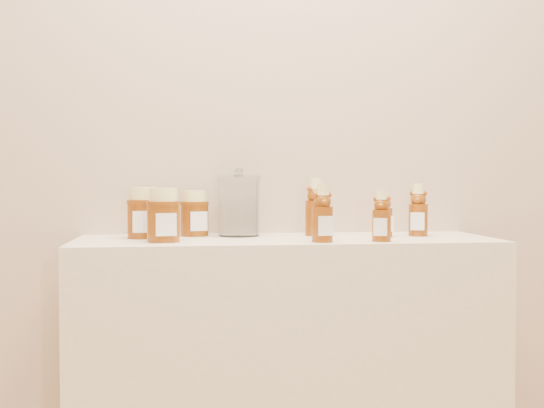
{
  "coord_description": "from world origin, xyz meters",
  "views": [
    {
      "loc": [
        -0.29,
        -0.38,
        1.07
      ],
      "look_at": [
        -0.04,
        1.52,
        1.0
      ],
      "focal_mm": 45.0,
      "sensor_mm": 36.0,
      "label": 1
    }
  ],
  "objects": [
    {
      "name": "bear_bottle_front_left",
      "position": [
        0.08,
        1.42,
        0.99
      ],
      "size": [
        0.07,
        0.07,
        0.18
      ],
      "primitive_type": null,
      "rotation": [
        0.0,
        0.0,
        0.09
      ],
      "color": "#622907",
      "rests_on": "display_table"
    },
    {
      "name": "honey_jar_back",
      "position": [
        -0.26,
        1.67,
        0.97
      ],
      "size": [
        0.11,
        0.11,
        0.14
      ],
      "primitive_type": null,
      "rotation": [
        0.0,
        0.0,
        0.3
      ],
      "color": "#622907",
      "rests_on": "display_table"
    },
    {
      "name": "bear_bottle_back_left",
      "position": [
        0.1,
        1.63,
        1.0
      ],
      "size": [
        0.08,
        0.08,
        0.2
      ],
      "primitive_type": null,
      "rotation": [
        0.0,
        0.0,
        0.28
      ],
      "color": "#622907",
      "rests_on": "display_table"
    },
    {
      "name": "bear_bottle_front_right",
      "position": [
        0.24,
        1.42,
        0.98
      ],
      "size": [
        0.07,
        0.07,
        0.16
      ],
      "primitive_type": null,
      "rotation": [
        0.0,
        0.0,
        -0.41
      ],
      "color": "#622907",
      "rests_on": "display_table"
    },
    {
      "name": "display_table",
      "position": [
        0.0,
        1.55,
        0.45
      ],
      "size": [
        1.2,
        0.4,
        0.9
      ],
      "primitive_type": "cube",
      "color": "beige",
      "rests_on": "ground"
    },
    {
      "name": "honey_jar_front",
      "position": [
        -0.35,
        1.48,
        0.97
      ],
      "size": [
        0.11,
        0.11,
        0.15
      ],
      "primitive_type": null,
      "rotation": [
        0.0,
        0.0,
        0.2
      ],
      "color": "#622907",
      "rests_on": "display_table"
    },
    {
      "name": "honey_jar_left",
      "position": [
        -0.41,
        1.61,
        0.97
      ],
      "size": [
        0.1,
        0.1,
        0.15
      ],
      "primitive_type": null,
      "rotation": [
        0.0,
        0.0,
        0.03
      ],
      "color": "#622907",
      "rests_on": "display_table"
    },
    {
      "name": "wall_back",
      "position": [
        0.0,
        1.75,
        1.35
      ],
      "size": [
        3.5,
        0.02,
        2.7
      ],
      "primitive_type": "cube",
      "color": "tan",
      "rests_on": "ground"
    },
    {
      "name": "bear_bottle_back_mid",
      "position": [
        0.29,
        1.56,
        0.98
      ],
      "size": [
        0.07,
        0.07,
        0.16
      ],
      "primitive_type": null,
      "rotation": [
        0.0,
        0.0,
        0.29
      ],
      "color": "#622907",
      "rests_on": "display_table"
    },
    {
      "name": "glass_canister",
      "position": [
        -0.13,
        1.65,
        1.0
      ],
      "size": [
        0.17,
        0.17,
        0.2
      ],
      "primitive_type": null,
      "rotation": [
        0.0,
        0.0,
        0.36
      ],
      "color": "white",
      "rests_on": "display_table"
    },
    {
      "name": "bear_bottle_back_right",
      "position": [
        0.4,
        1.58,
        0.99
      ],
      "size": [
        0.08,
        0.08,
        0.18
      ],
      "primitive_type": null,
      "rotation": [
        0.0,
        0.0,
        -0.4
      ],
      "color": "#622907",
      "rests_on": "display_table"
    }
  ]
}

